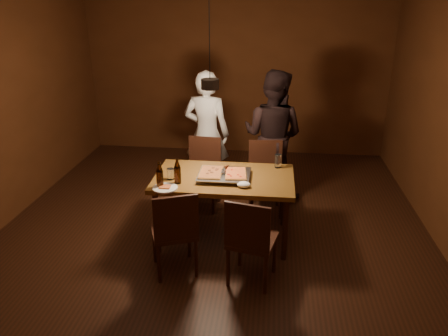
# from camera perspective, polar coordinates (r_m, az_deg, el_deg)

# --- Properties ---
(room_shell) EXTENTS (6.00, 6.00, 6.00)m
(room_shell) POSITION_cam_1_polar(r_m,az_deg,el_deg) (4.51, -1.79, 6.53)
(room_shell) COLOR #36190E
(room_shell) RESTS_ON ground
(dining_table) EXTENTS (1.50, 0.90, 0.75)m
(dining_table) POSITION_cam_1_polar(r_m,az_deg,el_deg) (4.74, 0.00, -1.95)
(dining_table) COLOR brown
(dining_table) RESTS_ON floor
(chair_far_left) EXTENTS (0.45, 0.45, 0.49)m
(chair_far_left) POSITION_cam_1_polar(r_m,az_deg,el_deg) (5.59, -2.71, 0.27)
(chair_far_left) COLOR #38190F
(chair_far_left) RESTS_ON floor
(chair_far_right) EXTENTS (0.46, 0.46, 0.49)m
(chair_far_right) POSITION_cam_1_polar(r_m,az_deg,el_deg) (5.48, 5.45, -0.27)
(chair_far_right) COLOR #38190F
(chair_far_right) RESTS_ON floor
(chair_near_left) EXTENTS (0.55, 0.55, 0.49)m
(chair_near_left) POSITION_cam_1_polar(r_m,az_deg,el_deg) (4.20, -6.46, -7.54)
(chair_near_left) COLOR #38190F
(chair_near_left) RESTS_ON floor
(chair_near_right) EXTENTS (0.50, 0.50, 0.49)m
(chair_near_right) POSITION_cam_1_polar(r_m,az_deg,el_deg) (4.04, 3.42, -8.70)
(chair_near_right) COLOR #38190F
(chair_near_right) RESTS_ON floor
(pizza_tray) EXTENTS (0.56, 0.46, 0.05)m
(pizza_tray) POSITION_cam_1_polar(r_m,az_deg,el_deg) (4.67, 0.02, -1.02)
(pizza_tray) COLOR silver
(pizza_tray) RESTS_ON dining_table
(pizza_meat) EXTENTS (0.24, 0.38, 0.02)m
(pizza_meat) POSITION_cam_1_polar(r_m,az_deg,el_deg) (4.68, -1.73, -0.55)
(pizza_meat) COLOR maroon
(pizza_meat) RESTS_ON pizza_tray
(pizza_cheese) EXTENTS (0.26, 0.37, 0.02)m
(pizza_cheese) POSITION_cam_1_polar(r_m,az_deg,el_deg) (4.65, 1.53, -0.68)
(pizza_cheese) COLOR gold
(pizza_cheese) RESTS_ON pizza_tray
(spatula) EXTENTS (0.13, 0.25, 0.04)m
(spatula) POSITION_cam_1_polar(r_m,az_deg,el_deg) (4.68, -0.09, -0.46)
(spatula) COLOR silver
(spatula) RESTS_ON pizza_tray
(beer_bottle_a) EXTENTS (0.07, 0.07, 0.27)m
(beer_bottle_a) POSITION_cam_1_polar(r_m,az_deg,el_deg) (4.46, -8.41, -0.88)
(beer_bottle_a) COLOR black
(beer_bottle_a) RESTS_ON dining_table
(beer_bottle_b) EXTENTS (0.07, 0.07, 0.27)m
(beer_bottle_b) POSITION_cam_1_polar(r_m,az_deg,el_deg) (4.53, -6.10, -0.43)
(beer_bottle_b) COLOR black
(beer_bottle_b) RESTS_ON dining_table
(water_glass_left) EXTENTS (0.08, 0.08, 0.12)m
(water_glass_left) POSITION_cam_1_polar(r_m,az_deg,el_deg) (4.66, -7.01, -0.77)
(water_glass_left) COLOR silver
(water_glass_left) RESTS_ON dining_table
(water_glass_right) EXTENTS (0.08, 0.08, 0.16)m
(water_glass_right) POSITION_cam_1_polar(r_m,az_deg,el_deg) (4.97, 7.07, 0.91)
(water_glass_right) COLOR silver
(water_glass_right) RESTS_ON dining_table
(plate_slice) EXTENTS (0.26, 0.26, 0.03)m
(plate_slice) POSITION_cam_1_polar(r_m,az_deg,el_deg) (4.46, -7.71, -2.59)
(plate_slice) COLOR white
(plate_slice) RESTS_ON dining_table
(napkin) EXTENTS (0.14, 0.11, 0.06)m
(napkin) POSITION_cam_1_polar(r_m,az_deg,el_deg) (4.45, 2.60, -2.18)
(napkin) COLOR white
(napkin) RESTS_ON dining_table
(diner_white) EXTENTS (0.67, 0.49, 1.69)m
(diner_white) POSITION_cam_1_polar(r_m,az_deg,el_deg) (5.86, -2.27, 4.49)
(diner_white) COLOR silver
(diner_white) RESTS_ON floor
(diner_dark) EXTENTS (1.02, 0.92, 1.72)m
(diner_dark) POSITION_cam_1_polar(r_m,az_deg,el_deg) (5.77, 6.37, 4.23)
(diner_dark) COLOR black
(diner_dark) RESTS_ON floor
(pendant_lamp) EXTENTS (0.18, 0.18, 1.10)m
(pendant_lamp) POSITION_cam_1_polar(r_m,az_deg,el_deg) (4.43, -1.84, 11.04)
(pendant_lamp) COLOR black
(pendant_lamp) RESTS_ON ceiling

